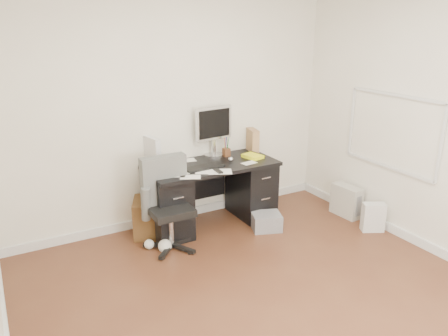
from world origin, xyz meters
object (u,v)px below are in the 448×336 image
at_px(office_chair, 170,205).
at_px(wicker_basket, 153,217).
at_px(lcd_monitor, 213,131).
at_px(pc_tower, 346,201).
at_px(keyboard, 204,167).
at_px(desk, 211,192).

height_order(office_chair, wicker_basket, office_chair).
height_order(lcd_monitor, pc_tower, lcd_monitor).
bearing_deg(pc_tower, keyboard, 160.37).
bearing_deg(desk, lcd_monitor, 57.02).
bearing_deg(lcd_monitor, pc_tower, -37.48).
xyz_separation_m(desk, keyboard, (-0.14, -0.11, 0.36)).
distance_m(desk, keyboard, 0.41).
xyz_separation_m(lcd_monitor, office_chair, (-0.81, -0.58, -0.57)).
bearing_deg(lcd_monitor, wicker_basket, -174.79).
relative_size(keyboard, office_chair, 0.46).
bearing_deg(keyboard, office_chair, -162.19).
distance_m(office_chair, pc_tower, 2.25).
relative_size(desk, office_chair, 1.53).
distance_m(pc_tower, wicker_basket, 2.36).
height_order(pc_tower, wicker_basket, wicker_basket).
relative_size(lcd_monitor, pc_tower, 1.58).
height_order(desk, office_chair, office_chair).
bearing_deg(desk, pc_tower, -21.00).
bearing_deg(lcd_monitor, keyboard, -135.98).
distance_m(desk, pc_tower, 1.69).
xyz_separation_m(office_chair, wicker_basket, (-0.05, 0.41, -0.28)).
bearing_deg(wicker_basket, office_chair, -82.78).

